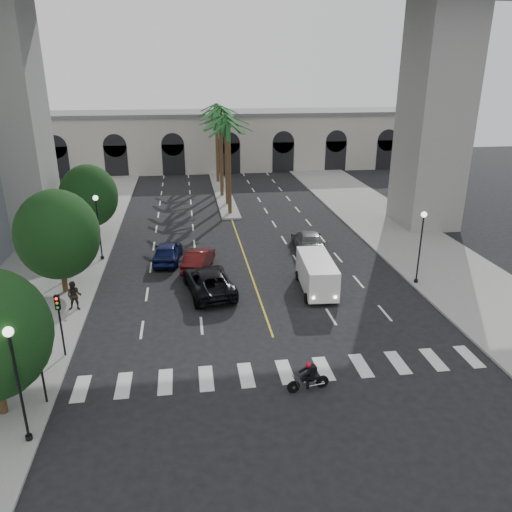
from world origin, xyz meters
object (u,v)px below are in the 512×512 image
Objects in this scene: car_a at (317,273)px; pedestrian_b at (74,296)px; lamp_post_left_far at (98,222)px; traffic_signal_near at (39,357)px; car_b at (199,259)px; car_e at (167,252)px; car_d at (308,240)px; lamp_post_right at (421,241)px; traffic_signal_far at (59,315)px; lamp_post_left_near at (17,376)px; cargo_van at (317,274)px; car_c at (209,281)px; motorcycle_rider at (310,377)px.

pedestrian_b is at bearing 25.28° from car_a.
traffic_signal_near is at bearing -89.69° from lamp_post_left_far.
car_a is 9.15m from car_b.
car_d is at bearing -168.12° from car_e.
car_e is 2.58× the size of pedestrian_b.
lamp_post_left_far reaches higher than car_e.
lamp_post_left_far is at bearing 160.67° from lamp_post_right.
car_e is at bearing 69.35° from traffic_signal_far.
car_b is (-8.28, 3.89, 0.02)m from car_a.
lamp_post_left_near is 21.00m from lamp_post_left_far.
cargo_van is at bearing 22.63° from traffic_signal_far.
cargo_van is at bearing 90.72° from car_a.
pedestrian_b reaches higher than car_a.
cargo_van is (-0.40, -1.34, 0.52)m from car_a.
lamp_post_left_near reaches higher than car_c.
car_e reaches higher than motorcycle_rider.
lamp_post_right is at bearing 176.42° from car_b.
car_e reaches higher than car_a.
traffic_signal_far is 14.57m from car_e.
traffic_signal_far is at bearing 89.12° from lamp_post_left_near.
car_c is at bearing 100.59° from motorcycle_rider.
motorcycle_rider is 0.36× the size of car_d.
lamp_post_right is 14.88m from car_c.
car_a is 0.78× the size of car_d.
traffic_signal_near is at bearing 79.49° from car_b.
car_d is (16.83, 18.65, -1.67)m from traffic_signal_near.
lamp_post_right is (22.80, -8.00, 0.00)m from lamp_post_left_far.
lamp_post_left_far is at bearing 90.31° from traffic_signal_near.
pedestrian_b is (-17.29, -9.19, 0.26)m from car_d.
car_c is at bearing 121.17° from car_e.
cargo_van is at bearing 165.06° from car_c.
lamp_post_left_near is 19.81m from car_b.
car_d reaches higher than car_b.
pedestrian_b is at bearing 61.91° from car_e.
motorcycle_rider is at bearing 121.03° from car_b.
car_b is at bearing 64.42° from traffic_signal_near.
lamp_post_left_near is 27.20m from car_d.
lamp_post_right is at bearing 130.01° from car_d.
car_d is (8.81, 7.46, -0.01)m from car_c.
lamp_post_right is 23.28m from pedestrian_b.
cargo_van reaches higher than car_c.
car_c is 1.11× the size of cargo_van.
motorcycle_rider is at bearing -36.10° from pedestrian_b.
lamp_post_left_far is 17.42m from car_a.
car_a is 0.81× the size of cargo_van.
car_b is at bearing -20.69° from lamp_post_left_far.
lamp_post_right reaches higher than car_d.
motorcycle_rider is (12.23, 1.88, -2.53)m from lamp_post_left_near.
car_d is (16.83, 14.65, -1.67)m from traffic_signal_far.
pedestrian_b is at bearing 2.69° from car_c.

